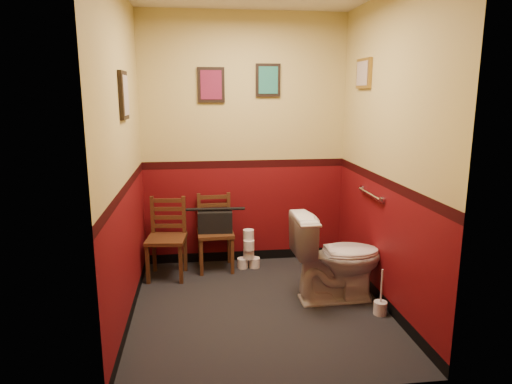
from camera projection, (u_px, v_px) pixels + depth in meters
The scene contains 16 objects.
floor at pixel (260, 308), 4.05m from camera, with size 2.20×2.40×0.00m, color black.
wall_back at pixel (245, 142), 4.93m from camera, with size 2.20×2.70×0.00m, color #590A0E.
wall_front at pixel (289, 186), 2.60m from camera, with size 2.20×2.70×0.00m, color #590A0E.
wall_left at pixel (123, 160), 3.63m from camera, with size 2.40×2.70×0.00m, color #590A0E.
wall_right at pixel (387, 155), 3.91m from camera, with size 2.40×2.70×0.00m, color #590A0E.
grab_bar at pixel (370, 194), 4.23m from camera, with size 0.05×0.56×0.06m.
framed_print_back_a at pixel (211, 85), 4.74m from camera, with size 0.28×0.04×0.36m.
framed_print_back_b at pixel (268, 80), 4.80m from camera, with size 0.26×0.04×0.34m.
framed_print_left at pixel (124, 95), 3.62m from camera, with size 0.04×0.30×0.38m.
framed_print_right at pixel (364, 73), 4.34m from camera, with size 0.04×0.34×0.28m.
toilet at pixel (337, 257), 4.15m from camera, with size 0.46×0.82×0.81m, color white.
toilet_brush at pixel (380, 307), 3.92m from camera, with size 0.11×0.11×0.41m.
chair_left at pixel (167, 238), 4.68m from camera, with size 0.42×0.42×0.82m.
chair_right at pixel (215, 232), 4.90m from camera, with size 0.39×0.39×0.81m.
handbag at pixel (215, 221), 4.83m from camera, with size 0.37×0.20×0.26m.
tp_stack at pixel (249, 252), 4.94m from camera, with size 0.25×0.15×0.43m.
Camera 1 is at (-0.52, -3.71, 1.87)m, focal length 32.00 mm.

